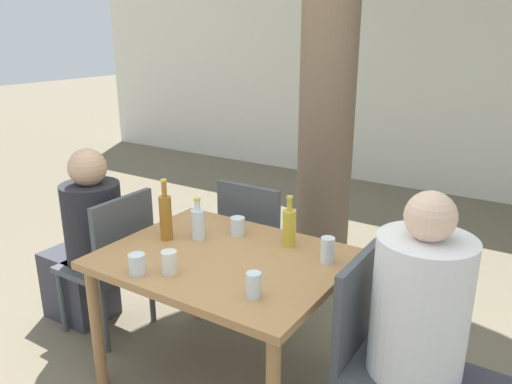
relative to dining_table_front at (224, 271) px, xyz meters
name	(u,v)px	position (x,y,z in m)	size (l,w,h in m)	color
ground_plane	(226,376)	(0.00, 0.00, -0.63)	(30.00, 30.00, 0.00)	#706651
cafe_building_wall	(436,67)	(0.00, 3.96, 0.77)	(10.00, 0.08, 2.80)	white
dining_table_front	(224,271)	(0.00, 0.00, 0.00)	(1.17, 0.91, 0.72)	#B27F4C
patio_chair_0	(113,257)	(-0.82, 0.00, -0.13)	(0.44, 0.44, 0.90)	#474C51
patio_chair_1	(379,346)	(0.82, 0.00, -0.13)	(0.44, 0.44, 0.90)	#474C51
patio_chair_2	(258,239)	(-0.23, 0.69, -0.13)	(0.44, 0.44, 0.90)	#474C51
person_seated_0	(86,247)	(-1.05, 0.00, -0.12)	(0.57, 0.35, 1.14)	#383842
person_seated_1	(435,353)	(1.04, 0.00, -0.08)	(0.59, 0.38, 1.22)	#383842
water_bottle_0	(198,223)	(-0.24, 0.10, 0.18)	(0.07, 0.07, 0.23)	silver
amber_bottle_1	(166,216)	(-0.38, 0.01, 0.22)	(0.07, 0.07, 0.33)	#9E661E
oil_cruet_2	(289,227)	(0.21, 0.28, 0.19)	(0.07, 0.07, 0.27)	gold
drinking_glass_0	(254,285)	(0.34, -0.26, 0.14)	(0.06, 0.06, 0.11)	silver
drinking_glass_1	(328,250)	(0.47, 0.21, 0.15)	(0.07, 0.07, 0.13)	white
drinking_glass_2	(238,226)	(-0.09, 0.26, 0.14)	(0.08, 0.08, 0.10)	silver
drinking_glass_3	(137,264)	(-0.22, -0.37, 0.14)	(0.08, 0.08, 0.10)	silver
drinking_glass_4	(169,262)	(-0.10, -0.28, 0.14)	(0.07, 0.07, 0.11)	silver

